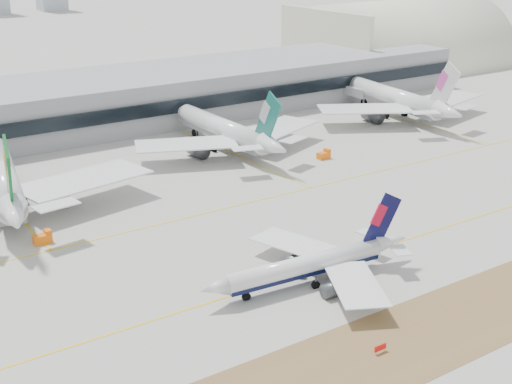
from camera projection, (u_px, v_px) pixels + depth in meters
ground at (323, 252)px, 137.01m from camera, size 3000.00×3000.00×0.00m
taxiing_airliner at (312, 264)px, 123.99m from camera, size 42.16×36.51×14.16m
widebody_eva at (4, 182)px, 156.75m from camera, size 64.04×63.54×23.25m
widebody_cathay at (226, 131)px, 198.77m from camera, size 58.81×57.30×20.95m
widebody_china_air at (398, 100)px, 233.98m from camera, size 62.79×61.98×22.60m
terminal at (92, 103)px, 223.68m from camera, size 280.00×43.10×15.00m
hangar at (399, 67)px, 323.43m from camera, size 91.00×60.00×60.00m
hold_sign_left at (380, 348)px, 103.73m from camera, size 2.20×0.15×1.35m
gse_b at (43, 238)px, 140.51m from camera, size 3.55×2.00×2.60m
gse_c at (324, 155)px, 193.07m from camera, size 3.55×2.00×2.60m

